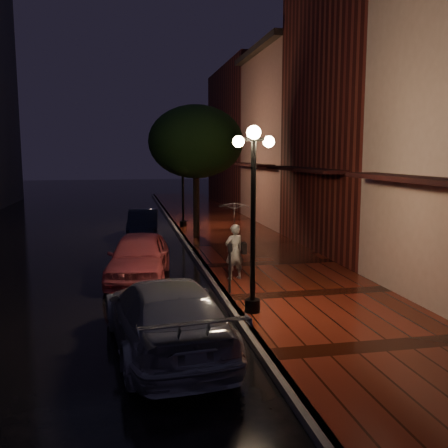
{
  "coord_description": "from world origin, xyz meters",
  "views": [
    {
      "loc": [
        -2.51,
        -15.96,
        3.84
      ],
      "look_at": [
        0.85,
        0.92,
        1.4
      ],
      "focal_mm": 40.0,
      "sensor_mm": 36.0,
      "label": 1
    }
  ],
  "objects": [
    {
      "name": "ground",
      "position": [
        0.0,
        0.0,
        0.0
      ],
      "size": [
        120.0,
        120.0,
        0.0
      ],
      "primitive_type": "plane",
      "color": "black",
      "rests_on": "ground"
    },
    {
      "name": "sidewalk",
      "position": [
        2.25,
        0.0,
        0.07
      ],
      "size": [
        4.5,
        60.0,
        0.15
      ],
      "primitive_type": "cube",
      "color": "#45170C",
      "rests_on": "ground"
    },
    {
      "name": "curb",
      "position": [
        0.0,
        0.0,
        0.07
      ],
      "size": [
        0.25,
        60.0,
        0.15
      ],
      "primitive_type": "cube",
      "color": "#595451",
      "rests_on": "ground"
    },
    {
      "name": "storefront_mid",
      "position": [
        7.0,
        2.0,
        5.5
      ],
      "size": [
        5.0,
        8.0,
        11.0
      ],
      "primitive_type": "cube",
      "color": "#511914",
      "rests_on": "ground"
    },
    {
      "name": "storefront_far",
      "position": [
        7.0,
        10.0,
        4.5
      ],
      "size": [
        5.0,
        8.0,
        9.0
      ],
      "primitive_type": "cube",
      "color": "#8C5951",
      "rests_on": "ground"
    },
    {
      "name": "storefront_extra",
      "position": [
        7.0,
        20.0,
        5.0
      ],
      "size": [
        5.0,
        12.0,
        10.0
      ],
      "primitive_type": "cube",
      "color": "#511914",
      "rests_on": "ground"
    },
    {
      "name": "streetlamp_near",
      "position": [
        0.35,
        -5.0,
        2.6
      ],
      "size": [
        0.96,
        0.36,
        4.31
      ],
      "color": "black",
      "rests_on": "sidewalk"
    },
    {
      "name": "streetlamp_far",
      "position": [
        0.35,
        9.0,
        2.6
      ],
      "size": [
        0.96,
        0.36,
        4.31
      ],
      "color": "black",
      "rests_on": "sidewalk"
    },
    {
      "name": "street_tree",
      "position": [
        0.61,
        5.99,
        4.24
      ],
      "size": [
        4.16,
        4.16,
        5.8
      ],
      "color": "black",
      "rests_on": "sidewalk"
    },
    {
      "name": "pink_car",
      "position": [
        -2.14,
        -0.89,
        0.73
      ],
      "size": [
        2.29,
        4.46,
        1.45
      ],
      "primitive_type": "imported",
      "rotation": [
        0.0,
        0.0,
        -0.14
      ],
      "color": "#D65860",
      "rests_on": "ground"
    },
    {
      "name": "navy_car",
      "position": [
        -1.72,
        7.22,
        0.63
      ],
      "size": [
        1.61,
        3.91,
        1.26
      ],
      "primitive_type": "imported",
      "rotation": [
        0.0,
        0.0,
        -0.07
      ],
      "color": "black",
      "rests_on": "ground"
    },
    {
      "name": "silver_car",
      "position": [
        -1.8,
        -6.6,
        0.72
      ],
      "size": [
        2.57,
        5.17,
        1.44
      ],
      "primitive_type": "imported",
      "rotation": [
        0.0,
        0.0,
        3.25
      ],
      "color": "#9B9CA2",
      "rests_on": "ground"
    },
    {
      "name": "woman_with_umbrella",
      "position": [
        0.6,
        -1.88,
        1.67
      ],
      "size": [
        0.95,
        0.97,
        2.3
      ],
      "rotation": [
        0.0,
        0.0,
        3.47
      ],
      "color": "white",
      "rests_on": "sidewalk"
    },
    {
      "name": "parking_meter",
      "position": [
        0.15,
        -3.37,
        0.97
      ],
      "size": [
        0.14,
        0.11,
        1.35
      ],
      "rotation": [
        0.0,
        0.0,
        0.18
      ],
      "color": "black",
      "rests_on": "sidewalk"
    }
  ]
}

